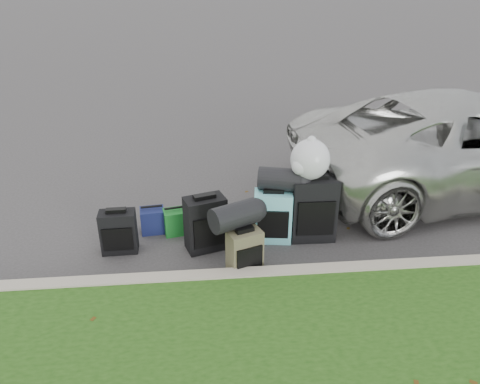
{
  "coord_description": "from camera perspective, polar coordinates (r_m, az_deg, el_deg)",
  "views": [
    {
      "loc": [
        -0.61,
        -5.25,
        3.2
      ],
      "look_at": [
        -0.1,
        0.2,
        0.55
      ],
      "focal_mm": 35.0,
      "sensor_mm": 36.0,
      "label": 1
    }
  ],
  "objects": [
    {
      "name": "tote_navy",
      "position": [
        6.31,
        -10.6,
        -3.41
      ],
      "size": [
        0.34,
        0.28,
        0.33
      ],
      "primitive_type": "cube",
      "rotation": [
        0.0,
        0.0,
        0.12
      ],
      "color": "#161E4E",
      "rests_on": "ground"
    },
    {
      "name": "suv",
      "position": [
        8.02,
        26.43,
        5.35
      ],
      "size": [
        5.71,
        3.12,
        1.52
      ],
      "primitive_type": "imported",
      "rotation": [
        0.0,
        0.0,
        1.69
      ],
      "color": "#B7B7B2",
      "rests_on": "ground"
    },
    {
      "name": "suitcase_large_black_right",
      "position": [
        6.02,
        8.91,
        -2.01
      ],
      "size": [
        0.57,
        0.35,
        0.84
      ],
      "primitive_type": "cube",
      "rotation": [
        0.0,
        0.0,
        -0.02
      ],
      "color": "black",
      "rests_on": "ground"
    },
    {
      "name": "trash_bag",
      "position": [
        5.75,
        8.56,
        3.96
      ],
      "size": [
        0.49,
        0.49,
        0.49
      ],
      "primitive_type": "sphere",
      "color": "silver",
      "rests_on": "suitcase_large_black_right"
    },
    {
      "name": "ground",
      "position": [
        6.18,
        1.1,
        -5.36
      ],
      "size": [
        120.0,
        120.0,
        0.0
      ],
      "primitive_type": "plane",
      "color": "#383535",
      "rests_on": "ground"
    },
    {
      "name": "suitcase_small_black",
      "position": [
        5.93,
        -14.57,
        -4.72
      ],
      "size": [
        0.44,
        0.25,
        0.54
      ],
      "primitive_type": "cube",
      "rotation": [
        0.0,
        0.0,
        0.03
      ],
      "color": "black",
      "rests_on": "ground"
    },
    {
      "name": "tote_green",
      "position": [
        6.23,
        -7.87,
        -3.61
      ],
      "size": [
        0.34,
        0.29,
        0.33
      ],
      "primitive_type": "cube",
      "rotation": [
        0.0,
        0.0,
        0.2
      ],
      "color": "#186E24",
      "rests_on": "ground"
    },
    {
      "name": "curb",
      "position": [
        5.31,
        2.31,
        -10.24
      ],
      "size": [
        120.0,
        0.18,
        0.15
      ],
      "primitive_type": "cube",
      "color": "#9E937F",
      "rests_on": "ground"
    },
    {
      "name": "suitcase_olive",
      "position": [
        5.39,
        0.57,
        -7.23
      ],
      "size": [
        0.44,
        0.35,
        0.52
      ],
      "primitive_type": "cube",
      "rotation": [
        0.0,
        0.0,
        0.35
      ],
      "color": "#44412C",
      "rests_on": "ground"
    },
    {
      "name": "duffel_left",
      "position": [
        5.26,
        -0.63,
        -2.92
      ],
      "size": [
        0.63,
        0.51,
        0.3
      ],
      "primitive_type": "cylinder",
      "rotation": [
        0.0,
        1.57,
        0.47
      ],
      "color": "black",
      "rests_on": "suitcase_olive"
    },
    {
      "name": "suitcase_teal",
      "position": [
        5.96,
        4.02,
        -2.98
      ],
      "size": [
        0.51,
        0.34,
        0.68
      ],
      "primitive_type": "cube",
      "rotation": [
        0.0,
        0.0,
        -0.14
      ],
      "color": "#54AAB3",
      "rests_on": "ground"
    },
    {
      "name": "duffel_right",
      "position": [
        5.82,
        4.85,
        1.57
      ],
      "size": [
        0.58,
        0.42,
        0.29
      ],
      "primitive_type": "cylinder",
      "rotation": [
        0.0,
        1.57,
        -0.27
      ],
      "color": "black",
      "rests_on": "suitcase_teal"
    },
    {
      "name": "suitcase_large_black_left",
      "position": [
        5.77,
        -4.24,
        -3.86
      ],
      "size": [
        0.55,
        0.42,
        0.7
      ],
      "primitive_type": "cube",
      "rotation": [
        0.0,
        0.0,
        0.3
      ],
      "color": "black",
      "rests_on": "ground"
    }
  ]
}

